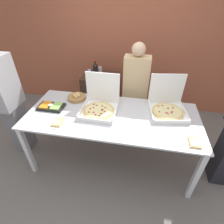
# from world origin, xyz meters

# --- Properties ---
(ground_plane) EXTENTS (16.00, 16.00, 0.00)m
(ground_plane) POSITION_xyz_m (0.00, 0.00, 0.00)
(ground_plane) COLOR slate
(brick_wall_behind) EXTENTS (10.00, 0.06, 2.80)m
(brick_wall_behind) POSITION_xyz_m (0.00, 1.70, 1.40)
(brick_wall_behind) COLOR #9E5138
(brick_wall_behind) RESTS_ON ground_plane
(buffet_table) EXTENTS (2.32, 0.99, 0.88)m
(buffet_table) POSITION_xyz_m (0.00, 0.00, 0.79)
(buffet_table) COLOR silver
(buffet_table) RESTS_ON ground_plane
(pizza_box_far_right) EXTENTS (0.49, 0.51, 0.48)m
(pizza_box_far_right) POSITION_xyz_m (-0.19, 0.09, 0.96)
(pizza_box_far_right) COLOR white
(pizza_box_far_right) RESTS_ON buffet_table
(pizza_box_near_left) EXTENTS (0.54, 0.56, 0.47)m
(pizza_box_near_left) POSITION_xyz_m (0.73, 0.24, 0.96)
(pizza_box_near_left) COLOR white
(pizza_box_near_left) RESTS_ON buffet_table
(paper_plate_front_center) EXTENTS (0.24, 0.24, 0.03)m
(paper_plate_front_center) POSITION_xyz_m (0.99, -0.35, 0.89)
(paper_plate_front_center) COLOR white
(paper_plate_front_center) RESTS_ON buffet_table
(paper_plate_front_right) EXTENTS (0.25, 0.25, 0.03)m
(paper_plate_front_right) POSITION_xyz_m (-0.64, -0.29, 0.89)
(paper_plate_front_right) COLOR white
(paper_plate_front_right) RESTS_ON buffet_table
(veggie_tray) EXTENTS (0.36, 0.22, 0.05)m
(veggie_tray) POSITION_xyz_m (-0.88, 0.01, 0.90)
(veggie_tray) COLOR black
(veggie_tray) RESTS_ON buffet_table
(bread_basket) EXTENTS (0.27, 0.27, 0.10)m
(bread_basket) POSITION_xyz_m (-0.61, 0.30, 0.91)
(bread_basket) COLOR #9E7542
(bread_basket) RESTS_ON buffet_table
(sideboard_podium) EXTENTS (0.67, 0.51, 0.96)m
(sideboard_podium) POSITION_xyz_m (-0.40, 1.05, 0.48)
(sideboard_podium) COLOR #382319
(sideboard_podium) RESTS_ON ground_plane
(soda_bottle) EXTENTS (0.09, 0.09, 0.29)m
(soda_bottle) POSITION_xyz_m (-0.49, 1.01, 1.09)
(soda_bottle) COLOR black
(soda_bottle) RESTS_ON sideboard_podium
(soda_can_silver) EXTENTS (0.07, 0.07, 0.12)m
(soda_can_silver) POSITION_xyz_m (-0.44, 1.14, 1.03)
(soda_can_silver) COLOR silver
(soda_can_silver) RESTS_ON sideboard_podium
(soda_can_colored) EXTENTS (0.07, 0.07, 0.12)m
(soda_can_colored) POSITION_xyz_m (-0.59, 0.96, 1.03)
(soda_can_colored) COLOR #334CB2
(soda_can_colored) RESTS_ON sideboard_podium
(person_guest_cap) EXTENTS (0.40, 0.22, 1.66)m
(person_guest_cap) POSITION_xyz_m (0.26, 0.73, 0.87)
(person_guest_cap) COLOR #473D33
(person_guest_cap) RESTS_ON ground_plane
(person_guest_plaid) EXTENTS (0.22, 0.40, 1.78)m
(person_guest_plaid) POSITION_xyz_m (-1.50, -0.02, 0.93)
(person_guest_plaid) COLOR slate
(person_guest_plaid) RESTS_ON ground_plane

